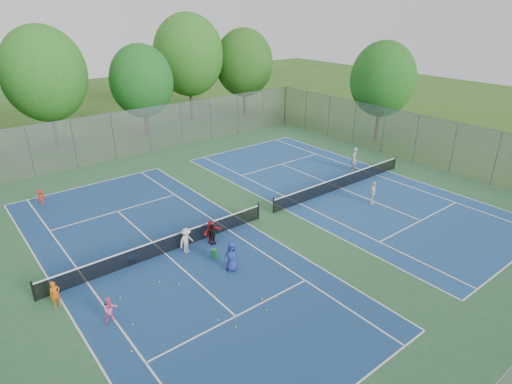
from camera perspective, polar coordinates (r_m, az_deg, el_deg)
ground at (r=26.74m, az=1.34°, el=-3.23°), size 120.00×120.00×0.00m
court_pad at (r=26.74m, az=1.34°, el=-3.22°), size 32.00×32.00×0.01m
court_left at (r=23.43m, az=-12.06°, el=-7.99°), size 10.97×23.77×0.01m
court_right at (r=31.28m, az=11.24°, el=0.51°), size 10.97×23.77×0.01m
net_left at (r=23.21m, az=-12.15°, el=-7.07°), size 12.87×0.10×0.91m
net_right at (r=31.11m, az=11.30°, el=1.25°), size 12.87×0.10×0.91m
fence_north at (r=38.85m, az=-14.07°, el=7.97°), size 32.00×0.10×4.00m
fence_east at (r=37.64m, az=20.56°, el=6.66°), size 0.10×32.00×4.00m
tree_nl at (r=42.63m, az=-26.42°, el=13.90°), size 7.20×7.20×10.69m
tree_nc at (r=43.41m, az=-15.02°, el=14.10°), size 6.00×6.00×8.85m
tree_nr at (r=48.99m, az=-9.00°, el=17.59°), size 7.60×7.60×11.42m
tree_ne at (r=50.75m, az=-1.62°, el=16.84°), size 6.60×6.60×9.77m
tree_side_e at (r=42.50m, az=16.55°, el=14.22°), size 6.00×6.00×9.20m
ball_crate at (r=23.05m, az=-16.30°, el=-8.69°), size 0.43×0.43×0.29m
ball_hopper at (r=22.52m, az=-5.63°, el=-8.21°), size 0.33×0.33×0.52m
student_a at (r=20.95m, az=-25.20°, el=-12.23°), size 0.50×0.37×1.25m
student_b at (r=19.21m, az=-18.87°, el=-14.63°), size 0.61×0.47×1.24m
student_c at (r=23.00m, az=-9.28°, el=-6.40°), size 1.01×0.74×1.40m
student_d at (r=23.55m, az=-5.84°, el=-5.63°), size 0.75×0.32×1.26m
student_e at (r=21.24m, az=-3.29°, el=-8.60°), size 0.91×0.77×1.58m
student_f at (r=23.70m, az=-5.95°, el=-5.30°), size 1.28×0.50×1.35m
child_far_baseline at (r=31.25m, az=-26.76°, el=-0.67°), size 0.75×0.49×1.10m
instructor at (r=34.56m, az=12.91°, el=4.29°), size 0.81×0.67×1.89m
teen_court_b at (r=29.03m, az=15.31°, el=-0.12°), size 0.98×0.84×1.58m
tennis_ball_0 at (r=18.72m, az=-5.08°, el=-16.70°), size 0.07×0.07×0.07m
tennis_ball_1 at (r=19.73m, az=0.81°, el=-14.11°), size 0.07×0.07×0.07m
tennis_ball_2 at (r=19.14m, az=-16.15°, el=-16.66°), size 0.07×0.07×0.07m
tennis_ball_3 at (r=21.60m, az=-7.49°, el=-10.58°), size 0.07×0.07×0.07m
tennis_ball_4 at (r=21.26m, az=-12.78°, el=-11.66°), size 0.07×0.07×0.07m
tennis_ball_5 at (r=19.13m, az=1.37°, el=-15.55°), size 0.07×0.07×0.07m
tennis_ball_6 at (r=20.73m, az=-17.66°, el=-13.31°), size 0.07×0.07×0.07m
tennis_ball_7 at (r=19.88m, az=2.68°, el=-13.82°), size 0.07×0.07×0.07m
tennis_ball_8 at (r=20.96m, az=-10.21°, el=-11.98°), size 0.07×0.07×0.07m
tennis_ball_9 at (r=18.00m, az=-16.27°, el=-19.74°), size 0.07×0.07×0.07m
tennis_ball_10 at (r=18.37m, az=-2.74°, el=-17.55°), size 0.07×0.07×0.07m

